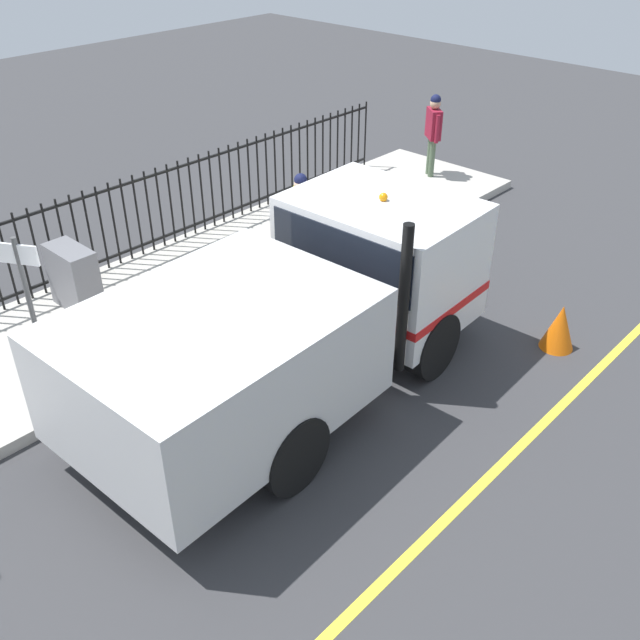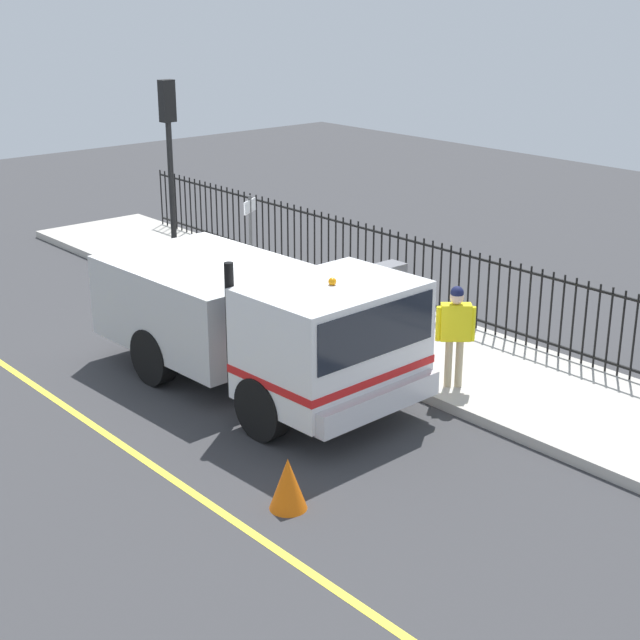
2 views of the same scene
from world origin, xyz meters
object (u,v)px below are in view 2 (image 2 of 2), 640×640
(work_truck, at_px, (264,319))
(worker_standing, at_px, (455,326))
(traffic_light_near, at_px, (169,141))
(utility_cabinet, at_px, (383,290))
(traffic_cone, at_px, (288,484))
(street_sign, at_px, (251,243))

(work_truck, height_order, worker_standing, work_truck)
(worker_standing, distance_m, traffic_light_near, 8.09)
(worker_standing, relative_size, utility_cabinet, 1.68)
(worker_standing, height_order, traffic_light_near, traffic_light_near)
(worker_standing, relative_size, traffic_light_near, 0.39)
(traffic_cone, bearing_deg, street_sign, 56.66)
(work_truck, xyz_separation_m, street_sign, (1.78, 2.71, 0.41))
(traffic_cone, bearing_deg, work_truck, 56.58)
(street_sign, bearing_deg, work_truck, -123.25)
(work_truck, bearing_deg, street_sign, -125.50)
(work_truck, distance_m, traffic_light_near, 6.37)
(traffic_light_near, distance_m, utility_cabinet, 5.53)
(worker_standing, distance_m, street_sign, 4.85)
(traffic_light_near, relative_size, utility_cabinet, 4.28)
(work_truck, height_order, traffic_light_near, traffic_light_near)
(traffic_cone, bearing_deg, traffic_light_near, 65.48)
(utility_cabinet, distance_m, street_sign, 2.73)
(traffic_light_near, bearing_deg, traffic_cone, 62.18)
(worker_standing, bearing_deg, traffic_light_near, -47.25)
(traffic_light_near, xyz_separation_m, street_sign, (-0.21, -3.03, -1.53))
(utility_cabinet, relative_size, traffic_cone, 1.43)
(street_sign, bearing_deg, traffic_cone, -123.34)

